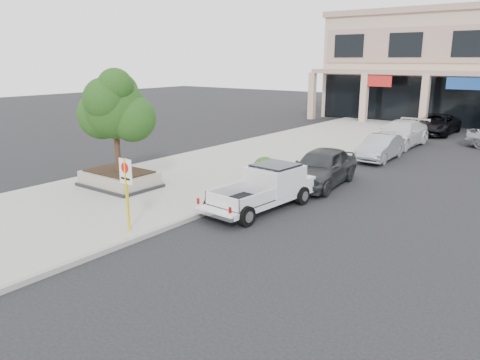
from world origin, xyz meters
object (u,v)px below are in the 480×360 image
(no_parking_sign, at_px, (126,185))
(pickup_truck, at_px, (260,189))
(curb_car_b, at_px, (380,148))
(curb_car_d, at_px, (436,124))
(curb_car_c, at_px, (400,134))
(planter, at_px, (119,179))
(planter_tree, at_px, (120,108))
(curb_car_a, at_px, (321,167))

(no_parking_sign, xyz_separation_m, pickup_truck, (1.77, 4.57, -0.85))
(curb_car_b, distance_m, curb_car_d, 11.25)
(curb_car_c, bearing_deg, curb_car_d, 88.07)
(curb_car_b, xyz_separation_m, curb_car_c, (-0.55, 4.79, 0.12))
(no_parking_sign, bearing_deg, planter, 144.30)
(curb_car_b, bearing_deg, pickup_truck, -92.65)
(planter, bearing_deg, no_parking_sign, -35.70)
(curb_car_c, distance_m, curb_car_d, 6.48)
(no_parking_sign, bearing_deg, planter_tree, 142.19)
(no_parking_sign, bearing_deg, curb_car_b, 82.87)
(curb_car_a, xyz_separation_m, curb_car_b, (0.03, 6.74, -0.14))
(curb_car_a, relative_size, curb_car_c, 0.87)
(pickup_truck, xyz_separation_m, curb_car_c, (-0.35, 15.94, 0.02))
(planter_tree, distance_m, curb_car_c, 18.27)
(planter_tree, bearing_deg, curb_car_d, 75.34)
(planter_tree, xyz_separation_m, curb_car_d, (6.17, 23.60, -2.68))
(pickup_truck, xyz_separation_m, curb_car_d, (0.05, 22.41, -0.05))
(planter, relative_size, curb_car_b, 0.78)
(no_parking_sign, height_order, curb_car_d, no_parking_sign)
(planter, height_order, curb_car_d, curb_car_d)
(curb_car_c, bearing_deg, planter, -107.18)
(planter_tree, xyz_separation_m, curb_car_c, (5.77, 17.13, -2.62))
(planter_tree, height_order, curb_car_a, planter_tree)
(planter_tree, bearing_deg, curb_car_b, 62.91)
(planter, distance_m, pickup_truck, 6.40)
(curb_car_d, bearing_deg, curb_car_a, -89.29)
(curb_car_a, bearing_deg, planter, -143.66)
(planter_tree, relative_size, curb_car_d, 0.76)
(planter, xyz_separation_m, no_parking_sign, (4.48, -3.22, 1.16))
(curb_car_c, relative_size, curb_car_d, 1.04)
(planter_tree, bearing_deg, no_parking_sign, -37.81)
(curb_car_d, bearing_deg, curb_car_b, -88.91)
(planter, bearing_deg, curb_car_c, 71.16)
(no_parking_sign, distance_m, curb_car_c, 20.57)
(planter_tree, xyz_separation_m, pickup_truck, (6.12, 1.19, -2.63))
(planter_tree, bearing_deg, curb_car_a, 41.75)
(curb_car_d, bearing_deg, pickup_truck, -89.78)
(pickup_truck, relative_size, curb_car_a, 1.04)
(curb_car_c, bearing_deg, curb_car_a, -85.78)
(curb_car_a, bearing_deg, curb_car_d, 84.77)
(pickup_truck, distance_m, curb_car_d, 22.41)
(planter, xyz_separation_m, curb_car_b, (6.45, 12.50, 0.20))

